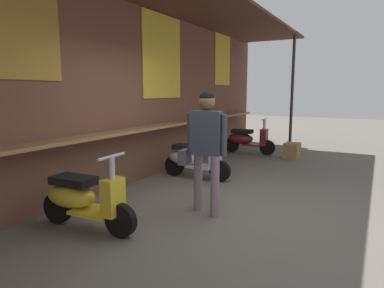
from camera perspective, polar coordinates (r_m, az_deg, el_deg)
The scene contains 7 objects.
ground_plane at distance 5.03m, azimuth 3.17°, elevation -10.76°, with size 37.29×37.29×0.00m, color #605B54.
market_stall_facade at distance 5.81m, azimuth -14.13°, elevation 10.38°, with size 13.32×2.08×3.41m.
scooter_yellow at distance 4.44m, azimuth -17.99°, elevation -8.63°, with size 0.48×1.40×0.97m.
scooter_silver at distance 6.63m, azimuth 0.12°, elevation -2.43°, with size 0.46×1.40×0.97m.
scooter_maroon at distance 9.36m, azimuth 9.09°, elevation 0.79°, with size 0.47×1.40×0.97m.
shopper_with_handbag at distance 4.61m, azimuth 2.27°, elevation 0.71°, with size 0.30×0.66×1.69m.
merchandise_crate at distance 8.98m, azimuth 16.39°, elevation -1.06°, with size 0.44×0.35×0.39m, color olive.
Camera 1 is at (-4.27, -2.05, 1.69)m, focal length 31.83 mm.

